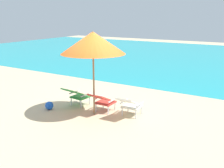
{
  "coord_description": "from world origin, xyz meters",
  "views": [
    {
      "loc": [
        4.21,
        -6.28,
        2.91
      ],
      "look_at": [
        0.0,
        0.63,
        0.75
      ],
      "focal_mm": 41.68,
      "sensor_mm": 36.0,
      "label": 1
    }
  ],
  "objects_px": {
    "lounge_chair_left": "(77,94)",
    "beach_ball": "(49,106)",
    "lounge_chair_right": "(130,104)",
    "beach_umbrella_center": "(93,43)",
    "lounge_chair_center": "(103,100)"
  },
  "relations": [
    {
      "from": "lounge_chair_left",
      "to": "lounge_chair_center",
      "type": "relative_size",
      "value": 1.04
    },
    {
      "from": "lounge_chair_right",
      "to": "lounge_chair_left",
      "type": "bearing_deg",
      "value": -177.85
    },
    {
      "from": "lounge_chair_right",
      "to": "beach_ball",
      "type": "bearing_deg",
      "value": -162.75
    },
    {
      "from": "beach_umbrella_center",
      "to": "beach_ball",
      "type": "height_order",
      "value": "beach_umbrella_center"
    },
    {
      "from": "lounge_chair_left",
      "to": "beach_umbrella_center",
      "type": "bearing_deg",
      "value": -16.88
    },
    {
      "from": "lounge_chair_left",
      "to": "lounge_chair_center",
      "type": "xyz_separation_m",
      "value": [
        1.04,
        -0.04,
        0.0
      ]
    },
    {
      "from": "lounge_chair_right",
      "to": "beach_umbrella_center",
      "type": "xyz_separation_m",
      "value": [
        -1.02,
        -0.34,
        1.74
      ]
    },
    {
      "from": "lounge_chair_right",
      "to": "beach_ball",
      "type": "xyz_separation_m",
      "value": [
        -2.46,
        -0.76,
        -0.27
      ]
    },
    {
      "from": "beach_umbrella_center",
      "to": "beach_ball",
      "type": "bearing_deg",
      "value": -163.66
    },
    {
      "from": "lounge_chair_left",
      "to": "beach_ball",
      "type": "distance_m",
      "value": 0.93
    },
    {
      "from": "lounge_chair_right",
      "to": "beach_umbrella_center",
      "type": "distance_m",
      "value": 2.05
    },
    {
      "from": "lounge_chair_center",
      "to": "beach_umbrella_center",
      "type": "distance_m",
      "value": 1.76
    },
    {
      "from": "lounge_chair_right",
      "to": "beach_umbrella_center",
      "type": "bearing_deg",
      "value": -161.49
    },
    {
      "from": "lounge_chair_center",
      "to": "lounge_chair_right",
      "type": "bearing_deg",
      "value": 7.67
    },
    {
      "from": "lounge_chair_left",
      "to": "beach_ball",
      "type": "bearing_deg",
      "value": -128.72
    }
  ]
}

